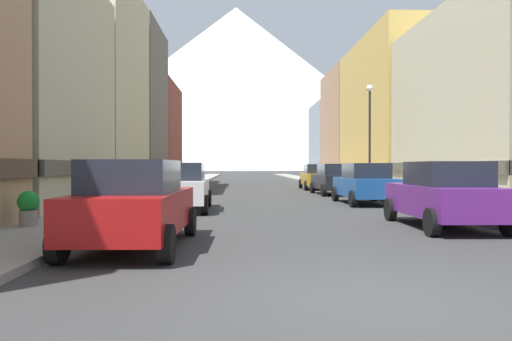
# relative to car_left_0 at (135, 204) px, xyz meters

# --- Properties ---
(ground_plane) EXTENTS (400.00, 400.00, 0.00)m
(ground_plane) POSITION_rel_car_left_0_xyz_m (3.80, -3.91, -0.90)
(ground_plane) COLOR #333333
(sidewalk_left) EXTENTS (2.50, 100.00, 0.15)m
(sidewalk_left) POSITION_rel_car_left_0_xyz_m (-2.45, 31.09, -0.82)
(sidewalk_left) COLOR gray
(sidewalk_left) RESTS_ON ground
(sidewalk_right) EXTENTS (2.50, 100.00, 0.15)m
(sidewalk_right) POSITION_rel_car_left_0_xyz_m (10.05, 31.09, -0.82)
(sidewalk_right) COLOR gray
(sidewalk_right) RESTS_ON ground
(storefront_left_2) EXTENTS (8.32, 8.53, 11.76)m
(storefront_left_2) POSITION_rel_car_left_0_xyz_m (-7.71, 17.43, 4.80)
(storefront_left_2) COLOR beige
(storefront_left_2) RESTS_ON ground
(storefront_left_3) EXTENTS (9.94, 8.09, 11.96)m
(storefront_left_3) POSITION_rel_car_left_0_xyz_m (-8.52, 26.09, 4.90)
(storefront_left_3) COLOR #66605B
(storefront_left_3) RESTS_ON ground
(storefront_left_4) EXTENTS (8.84, 9.71, 9.25)m
(storefront_left_4) POSITION_rel_car_left_0_xyz_m (-7.97, 35.13, 3.56)
(storefront_left_4) COLOR brown
(storefront_left_4) RESTS_ON ground
(storefront_right_2) EXTENTS (7.95, 13.96, 11.23)m
(storefront_right_2) POSITION_rel_car_left_0_xyz_m (15.13, 26.26, 4.54)
(storefront_right_2) COLOR #D8B259
(storefront_right_2) RESTS_ON ground
(storefront_right_3) EXTENTS (9.66, 9.93, 11.26)m
(storefront_right_3) POSITION_rel_car_left_0_xyz_m (15.98, 38.70, 4.55)
(storefront_right_3) COLOR tan
(storefront_right_3) RESTS_ON ground
(storefront_right_4) EXTENTS (8.19, 8.90, 9.18)m
(storefront_right_4) POSITION_rel_car_left_0_xyz_m (15.25, 48.33, 3.53)
(storefront_right_4) COLOR #99A5B2
(storefront_right_4) RESTS_ON ground
(car_left_0) EXTENTS (2.14, 4.44, 1.78)m
(car_left_0) POSITION_rel_car_left_0_xyz_m (0.00, 0.00, 0.00)
(car_left_0) COLOR #9E1111
(car_left_0) RESTS_ON ground
(car_left_1) EXTENTS (2.15, 4.44, 1.78)m
(car_left_1) POSITION_rel_car_left_0_xyz_m (0.00, 8.06, 0.00)
(car_left_1) COLOR silver
(car_left_1) RESTS_ON ground
(car_right_0) EXTENTS (2.14, 4.44, 1.78)m
(car_right_0) POSITION_rel_car_left_0_xyz_m (7.60, 2.88, 0.00)
(car_right_0) COLOR #591E72
(car_right_0) RESTS_ON ground
(car_right_1) EXTENTS (2.11, 4.42, 1.78)m
(car_right_1) POSITION_rel_car_left_0_xyz_m (7.60, 10.91, 0.00)
(car_right_1) COLOR #19478C
(car_right_1) RESTS_ON ground
(car_right_2) EXTENTS (2.17, 4.45, 1.78)m
(car_right_2) POSITION_rel_car_left_0_xyz_m (7.60, 17.66, 0.00)
(car_right_2) COLOR black
(car_right_2) RESTS_ON ground
(car_right_3) EXTENTS (2.13, 4.43, 1.78)m
(car_right_3) POSITION_rel_car_left_0_xyz_m (7.60, 23.80, 0.00)
(car_right_3) COLOR #B28419
(car_right_3) RESTS_ON ground
(trash_bin_right) EXTENTS (0.59, 0.59, 0.98)m
(trash_bin_right) POSITION_rel_car_left_0_xyz_m (10.15, 6.25, -0.26)
(trash_bin_right) COLOR #4C5156
(trash_bin_right) RESTS_ON sidewalk_right
(potted_plant_0) EXTENTS (0.54, 0.54, 0.88)m
(potted_plant_0) POSITION_rel_car_left_0_xyz_m (-3.20, 2.51, -0.27)
(potted_plant_0) COLOR gray
(potted_plant_0) RESTS_ON sidewalk_left
(streetlamp_right) EXTENTS (0.36, 0.36, 5.86)m
(streetlamp_right) POSITION_rel_car_left_0_xyz_m (9.15, 15.71, 3.09)
(streetlamp_right) COLOR black
(streetlamp_right) RESTS_ON sidewalk_right
(mountain_backdrop) EXTENTS (216.73, 216.73, 89.43)m
(mountain_backdrop) POSITION_rel_car_left_0_xyz_m (0.88, 256.09, 43.82)
(mountain_backdrop) COLOR silver
(mountain_backdrop) RESTS_ON ground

